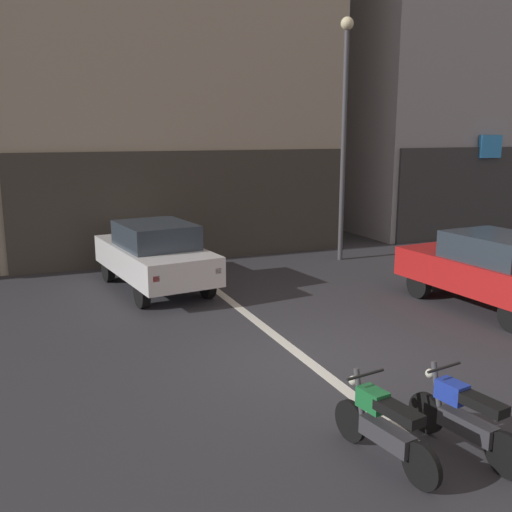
% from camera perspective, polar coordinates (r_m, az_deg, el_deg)
% --- Properties ---
extents(ground_plane, '(120.00, 120.00, 0.00)m').
position_cam_1_polar(ground_plane, '(9.82, 5.14, -10.26)').
color(ground_plane, '#333338').
extents(lane_centre_line, '(0.20, 18.00, 0.01)m').
position_cam_1_polar(lane_centre_line, '(15.12, -5.45, -2.19)').
color(lane_centre_line, silver).
rests_on(lane_centre_line, ground).
extents(car_white_crossing_near, '(2.27, 4.29, 1.64)m').
position_cam_1_polar(car_white_crossing_near, '(14.00, -9.94, 0.23)').
color(car_white_crossing_near, black).
rests_on(car_white_crossing_near, ground).
extents(car_red_parked_kerbside, '(2.04, 4.21, 1.64)m').
position_cam_1_polar(car_red_parked_kerbside, '(13.26, 22.23, -1.17)').
color(car_red_parked_kerbside, black).
rests_on(car_red_parked_kerbside, ground).
extents(car_black_down_street, '(1.98, 4.19, 1.64)m').
position_cam_1_polar(car_black_down_street, '(20.12, -5.57, 3.95)').
color(car_black_down_street, black).
rests_on(car_black_down_street, ground).
extents(street_lamp, '(0.36, 0.36, 6.81)m').
position_cam_1_polar(street_lamp, '(17.04, 8.68, 13.40)').
color(street_lamp, '#47474C').
rests_on(street_lamp, ground).
extents(motorcycle_green_row_leftmost, '(0.55, 1.66, 0.98)m').
position_cam_1_polar(motorcycle_green_row_leftmost, '(7.02, 12.42, -15.98)').
color(motorcycle_green_row_leftmost, black).
rests_on(motorcycle_green_row_leftmost, ground).
extents(motorcycle_blue_row_left_mid, '(0.55, 1.66, 0.98)m').
position_cam_1_polar(motorcycle_blue_row_left_mid, '(7.47, 19.74, -14.65)').
color(motorcycle_blue_row_left_mid, black).
rests_on(motorcycle_blue_row_left_mid, ground).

